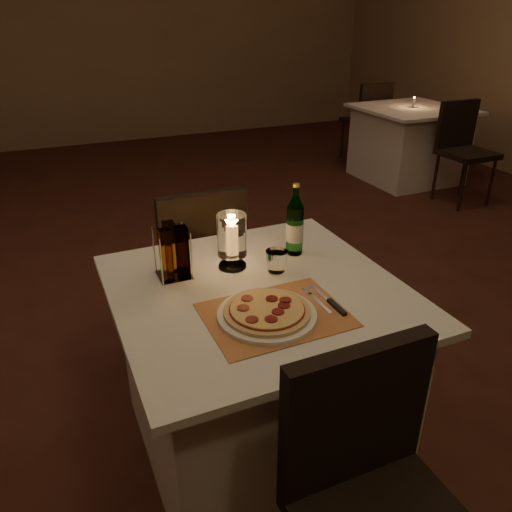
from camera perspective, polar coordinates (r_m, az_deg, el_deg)
name	(u,v)px	position (r m, az deg, el deg)	size (l,w,h in m)	color
floor	(227,354)	(2.70, -3.35, -11.09)	(8.00, 10.00, 0.02)	#421E15
wall_back	(77,21)	(7.06, -19.74, 23.99)	(8.00, 0.02, 3.00)	#8F7453
main_table	(258,370)	(1.98, 0.24, -12.95)	(1.00, 1.00, 0.74)	silver
chair_near	(373,483)	(1.42, 13.20, -23.94)	(0.42, 0.42, 0.90)	black
chair_far	(199,255)	(2.45, -6.57, 0.09)	(0.42, 0.42, 0.90)	black
placemat	(275,315)	(1.62, 2.22, -6.75)	(0.45, 0.34, 0.00)	#BE7542
plate	(267,315)	(1.61, 1.26, -6.72)	(0.32, 0.32, 0.01)	white
pizza	(267,310)	(1.60, 1.26, -6.23)	(0.28, 0.28, 0.02)	#D8B77F
fork	(315,298)	(1.71, 6.72, -4.81)	(0.02, 0.18, 0.00)	silver
knife	(333,304)	(1.68, 8.80, -5.43)	(0.02, 0.22, 0.01)	black
tumbler	(277,261)	(1.87, 2.37, -0.59)	(0.08, 0.08, 0.08)	white
water_bottle	(295,226)	(1.98, 4.46, 3.43)	(0.07, 0.07, 0.29)	#61B566
hurricane_candle	(232,237)	(1.86, -2.78, 2.19)	(0.11, 0.11, 0.21)	white
cruet_caddy	(173,254)	(1.82, -9.45, 0.27)	(0.12, 0.12, 0.21)	white
neighbor_table_right	(408,144)	(5.53, 16.99, 12.18)	(1.00, 1.00, 0.74)	silver
neighbor_chair_ra	(462,142)	(4.99, 22.51, 11.95)	(0.42, 0.42, 0.90)	black
neighbor_chair_rb	(369,115)	(6.04, 12.81, 15.49)	(0.42, 0.42, 0.90)	black
neighbor_candle_right	(414,102)	(5.45, 17.58, 16.38)	(0.03, 0.03, 0.11)	white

